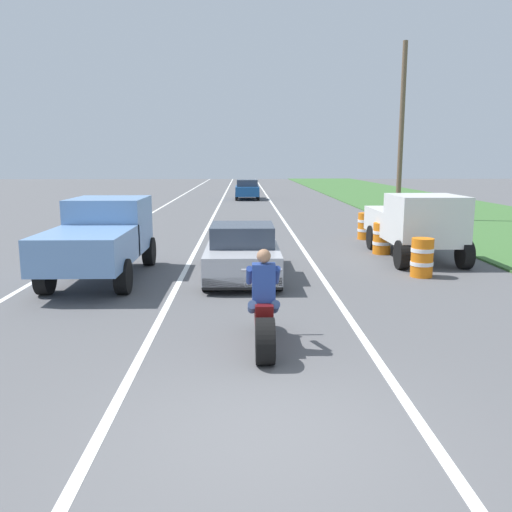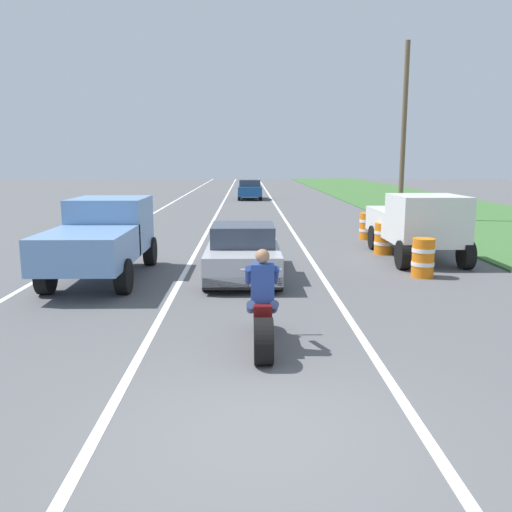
% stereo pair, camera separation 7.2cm
% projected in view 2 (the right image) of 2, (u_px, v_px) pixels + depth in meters
% --- Properties ---
extents(ground_plane, '(160.00, 160.00, 0.00)m').
position_uv_depth(ground_plane, '(260.00, 434.00, 5.86)').
color(ground_plane, '#565659').
extents(lane_stripe_left_solid, '(0.14, 120.00, 0.01)m').
position_uv_depth(lane_stripe_left_solid, '(137.00, 223.00, 25.44)').
color(lane_stripe_left_solid, white).
rests_on(lane_stripe_left_solid, ground).
extents(lane_stripe_right_solid, '(0.14, 120.00, 0.01)m').
position_uv_depth(lane_stripe_right_solid, '(287.00, 223.00, 25.57)').
color(lane_stripe_right_solid, white).
rests_on(lane_stripe_right_solid, ground).
extents(lane_stripe_centre_dashed, '(0.14, 120.00, 0.01)m').
position_uv_depth(lane_stripe_centre_dashed, '(212.00, 223.00, 25.51)').
color(lane_stripe_centre_dashed, white).
rests_on(lane_stripe_centre_dashed, ground).
extents(grass_verge_right, '(10.00, 120.00, 0.06)m').
position_uv_depth(grass_verge_right, '(496.00, 222.00, 25.75)').
color(grass_verge_right, '#3D6B33').
rests_on(grass_verge_right, ground).
extents(motorcycle_with_rider, '(0.70, 2.21, 1.62)m').
position_uv_depth(motorcycle_with_rider, '(262.00, 313.00, 8.37)').
color(motorcycle_with_rider, black).
rests_on(motorcycle_with_rider, ground).
extents(sports_car_silver, '(1.84, 4.30, 1.37)m').
position_uv_depth(sports_car_silver, '(243.00, 252.00, 13.69)').
color(sports_car_silver, '#B7B7BC').
rests_on(sports_car_silver, ground).
extents(pickup_truck_left_lane_light_blue, '(2.02, 4.80, 1.98)m').
position_uv_depth(pickup_truck_left_lane_light_blue, '(102.00, 235.00, 13.39)').
color(pickup_truck_left_lane_light_blue, '#6B93C6').
rests_on(pickup_truck_left_lane_light_blue, ground).
extents(pickup_truck_right_shoulder_white, '(2.02, 4.80, 1.98)m').
position_uv_depth(pickup_truck_right_shoulder_white, '(416.00, 222.00, 16.22)').
color(pickup_truck_right_shoulder_white, silver).
rests_on(pickup_truck_right_shoulder_white, ground).
extents(utility_pole_roadside, '(0.24, 0.24, 8.55)m').
position_uv_depth(utility_pole_roadside, '(404.00, 133.00, 25.97)').
color(utility_pole_roadside, brown).
rests_on(utility_pole_roadside, ground).
extents(construction_barrel_nearest, '(0.58, 0.58, 1.00)m').
position_uv_depth(construction_barrel_nearest, '(423.00, 258.00, 13.65)').
color(construction_barrel_nearest, orange).
rests_on(construction_barrel_nearest, ground).
extents(construction_barrel_mid, '(0.58, 0.58, 1.00)m').
position_uv_depth(construction_barrel_mid, '(383.00, 238.00, 17.01)').
color(construction_barrel_mid, orange).
rests_on(construction_barrel_mid, ground).
extents(construction_barrel_far, '(0.58, 0.58, 1.00)m').
position_uv_depth(construction_barrel_far, '(367.00, 226.00, 20.16)').
color(construction_barrel_far, orange).
rests_on(construction_barrel_far, ground).
extents(distant_car_far_ahead, '(1.80, 4.00, 1.50)m').
position_uv_depth(distant_car_far_ahead, '(250.00, 189.00, 40.73)').
color(distant_car_far_ahead, '#194C8C').
rests_on(distant_car_far_ahead, ground).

